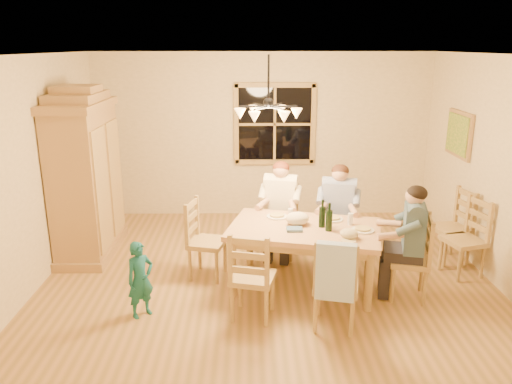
{
  "coord_description": "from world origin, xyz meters",
  "views": [
    {
      "loc": [
        -0.22,
        -5.67,
        2.8
      ],
      "look_at": [
        -0.14,
        0.1,
        1.09
      ],
      "focal_mm": 35.0,
      "sensor_mm": 36.0,
      "label": 1
    }
  ],
  "objects_px": {
    "armoire": "(86,179)",
    "chair_near_right": "(335,299)",
    "wine_bottle_b": "(329,217)",
    "adult_plaid_man": "(339,202)",
    "chair_near_left": "(253,291)",
    "wine_bottle_a": "(322,213)",
    "chair_far_right": "(337,240)",
    "child": "(140,279)",
    "chair_far_left": "(280,235)",
    "chair_spare_front": "(462,252)",
    "chair_end_left": "(208,254)",
    "chandelier": "(268,111)",
    "chair_end_right": "(408,272)",
    "adult_woman": "(281,198)",
    "chair_spare_back": "(449,240)",
    "adult_slate_man": "(412,228)",
    "dining_table": "(304,235)"
  },
  "relations": [
    {
      "from": "chandelier",
      "to": "adult_slate_man",
      "type": "relative_size",
      "value": 0.88
    },
    {
      "from": "chair_end_right",
      "to": "wine_bottle_a",
      "type": "height_order",
      "value": "wine_bottle_a"
    },
    {
      "from": "chair_spare_back",
      "to": "adult_woman",
      "type": "bearing_deg",
      "value": 72.93
    },
    {
      "from": "chair_far_left",
      "to": "child",
      "type": "relative_size",
      "value": 1.18
    },
    {
      "from": "chair_far_right",
      "to": "chair_near_right",
      "type": "relative_size",
      "value": 1.0
    },
    {
      "from": "chair_near_right",
      "to": "child",
      "type": "xyz_separation_m",
      "value": [
        -2.03,
        0.24,
        0.12
      ]
    },
    {
      "from": "armoire",
      "to": "chair_end_right",
      "type": "relative_size",
      "value": 2.32
    },
    {
      "from": "chandelier",
      "to": "chair_near_right",
      "type": "height_order",
      "value": "chandelier"
    },
    {
      "from": "dining_table",
      "to": "chair_far_left",
      "type": "height_order",
      "value": "chair_far_left"
    },
    {
      "from": "armoire",
      "to": "wine_bottle_b",
      "type": "relative_size",
      "value": 6.97
    },
    {
      "from": "chair_far_right",
      "to": "chandelier",
      "type": "bearing_deg",
      "value": 41.55
    },
    {
      "from": "wine_bottle_b",
      "to": "chair_spare_back",
      "type": "height_order",
      "value": "wine_bottle_b"
    },
    {
      "from": "wine_bottle_a",
      "to": "child",
      "type": "distance_m",
      "value": 2.16
    },
    {
      "from": "chandelier",
      "to": "chair_near_left",
      "type": "bearing_deg",
      "value": -101.55
    },
    {
      "from": "armoire",
      "to": "adult_woman",
      "type": "height_order",
      "value": "armoire"
    },
    {
      "from": "chair_spare_back",
      "to": "armoire",
      "type": "bearing_deg",
      "value": 73.37
    },
    {
      "from": "armoire",
      "to": "chair_end_left",
      "type": "distance_m",
      "value": 2.01
    },
    {
      "from": "chandelier",
      "to": "chair_spare_front",
      "type": "height_order",
      "value": "chandelier"
    },
    {
      "from": "adult_plaid_man",
      "to": "chair_far_left",
      "type": "bearing_deg",
      "value": 0.0
    },
    {
      "from": "child",
      "to": "chair_spare_front",
      "type": "xyz_separation_m",
      "value": [
        3.82,
        0.95,
        -0.12
      ]
    },
    {
      "from": "wine_bottle_b",
      "to": "adult_plaid_man",
      "type": "bearing_deg",
      "value": 72.96
    },
    {
      "from": "chair_far_left",
      "to": "adult_woman",
      "type": "bearing_deg",
      "value": 13.55
    },
    {
      "from": "chair_far_right",
      "to": "adult_woman",
      "type": "height_order",
      "value": "adult_woman"
    },
    {
      "from": "chair_near_left",
      "to": "wine_bottle_b",
      "type": "bearing_deg",
      "value": 46.54
    },
    {
      "from": "chair_near_right",
      "to": "adult_plaid_man",
      "type": "relative_size",
      "value": 1.13
    },
    {
      "from": "armoire",
      "to": "adult_slate_man",
      "type": "distance_m",
      "value": 4.24
    },
    {
      "from": "chair_near_left",
      "to": "wine_bottle_a",
      "type": "distance_m",
      "value": 1.23
    },
    {
      "from": "chair_far_right",
      "to": "chair_spare_back",
      "type": "relative_size",
      "value": 1.0
    },
    {
      "from": "chair_near_left",
      "to": "child",
      "type": "xyz_separation_m",
      "value": [
        -1.19,
        0.04,
        0.12
      ]
    },
    {
      "from": "chair_near_left",
      "to": "chair_end_right",
      "type": "xyz_separation_m",
      "value": [
        1.78,
        0.41,
        0.0
      ]
    },
    {
      "from": "wine_bottle_b",
      "to": "chair_spare_front",
      "type": "distance_m",
      "value": 1.92
    },
    {
      "from": "wine_bottle_a",
      "to": "chair_spare_front",
      "type": "xyz_separation_m",
      "value": [
        1.82,
        0.3,
        -0.62
      ]
    },
    {
      "from": "adult_woman",
      "to": "wine_bottle_a",
      "type": "height_order",
      "value": "adult_woman"
    },
    {
      "from": "chair_near_right",
      "to": "wine_bottle_a",
      "type": "xyz_separation_m",
      "value": [
        -0.03,
        0.89,
        0.62
      ]
    },
    {
      "from": "chair_near_left",
      "to": "adult_woman",
      "type": "relative_size",
      "value": 1.13
    },
    {
      "from": "armoire",
      "to": "adult_plaid_man",
      "type": "bearing_deg",
      "value": -6.12
    },
    {
      "from": "adult_woman",
      "to": "child",
      "type": "bearing_deg",
      "value": 58.1
    },
    {
      "from": "dining_table",
      "to": "chair_spare_back",
      "type": "relative_size",
      "value": 1.95
    },
    {
      "from": "armoire",
      "to": "chair_near_right",
      "type": "relative_size",
      "value": 2.32
    },
    {
      "from": "chair_near_left",
      "to": "chair_end_left",
      "type": "bearing_deg",
      "value": 133.26
    },
    {
      "from": "chair_far_left",
      "to": "wine_bottle_a",
      "type": "bearing_deg",
      "value": 129.1
    },
    {
      "from": "armoire",
      "to": "wine_bottle_b",
      "type": "height_order",
      "value": "armoire"
    },
    {
      "from": "adult_woman",
      "to": "wine_bottle_a",
      "type": "relative_size",
      "value": 2.65
    },
    {
      "from": "chair_near_right",
      "to": "chair_end_left",
      "type": "xyz_separation_m",
      "value": [
        -1.4,
        1.18,
        0.0
      ]
    },
    {
      "from": "armoire",
      "to": "wine_bottle_a",
      "type": "height_order",
      "value": "armoire"
    },
    {
      "from": "chair_far_right",
      "to": "chair_near_right",
      "type": "xyz_separation_m",
      "value": [
        -0.29,
        -1.61,
        0.0
      ]
    },
    {
      "from": "wine_bottle_a",
      "to": "wine_bottle_b",
      "type": "bearing_deg",
      "value": -64.23
    },
    {
      "from": "chair_near_right",
      "to": "child",
      "type": "bearing_deg",
      "value": -173.26
    },
    {
      "from": "chair_end_left",
      "to": "adult_plaid_man",
      "type": "bearing_deg",
      "value": 117.98
    },
    {
      "from": "wine_bottle_a",
      "to": "chair_end_right",
      "type": "bearing_deg",
      "value": -16.11
    }
  ]
}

